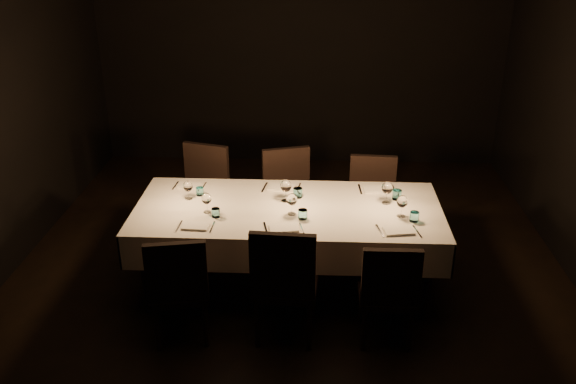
{
  "coord_description": "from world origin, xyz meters",
  "views": [
    {
      "loc": [
        0.22,
        -4.49,
        2.96
      ],
      "look_at": [
        0.0,
        0.0,
        0.9
      ],
      "focal_mm": 38.0,
      "sensor_mm": 36.0,
      "label": 1
    }
  ],
  "objects_px": {
    "chair_near_center": "(285,279)",
    "chair_far_right": "(372,200)",
    "dining_table": "(288,215)",
    "chair_far_left": "(203,190)",
    "chair_far_center": "(289,194)",
    "chair_near_left": "(178,284)",
    "chair_near_right": "(388,289)"
  },
  "relations": [
    {
      "from": "chair_near_left",
      "to": "chair_far_left",
      "type": "relative_size",
      "value": 0.95
    },
    {
      "from": "chair_near_left",
      "to": "chair_far_left",
      "type": "height_order",
      "value": "chair_far_left"
    },
    {
      "from": "chair_near_center",
      "to": "chair_far_center",
      "type": "distance_m",
      "value": 1.5
    },
    {
      "from": "dining_table",
      "to": "chair_far_center",
      "type": "xyz_separation_m",
      "value": [
        -0.03,
        0.77,
        -0.16
      ]
    },
    {
      "from": "dining_table",
      "to": "chair_far_center",
      "type": "distance_m",
      "value": 0.79
    },
    {
      "from": "chair_far_center",
      "to": "chair_far_right",
      "type": "relative_size",
      "value": 1.05
    },
    {
      "from": "dining_table",
      "to": "chair_far_center",
      "type": "bearing_deg",
      "value": 92.16
    },
    {
      "from": "dining_table",
      "to": "chair_near_right",
      "type": "height_order",
      "value": "chair_near_right"
    },
    {
      "from": "chair_near_center",
      "to": "chair_far_right",
      "type": "xyz_separation_m",
      "value": [
        0.75,
        1.46,
        -0.03
      ]
    },
    {
      "from": "chair_far_left",
      "to": "chair_far_right",
      "type": "relative_size",
      "value": 1.05
    },
    {
      "from": "dining_table",
      "to": "chair_near_right",
      "type": "xyz_separation_m",
      "value": [
        0.76,
        -0.74,
        -0.2
      ]
    },
    {
      "from": "chair_far_center",
      "to": "dining_table",
      "type": "bearing_deg",
      "value": -104.65
    },
    {
      "from": "chair_near_right",
      "to": "chair_far_right",
      "type": "xyz_separation_m",
      "value": [
        -0.01,
        1.48,
        0.02
      ]
    },
    {
      "from": "chair_near_right",
      "to": "chair_near_center",
      "type": "bearing_deg",
      "value": -1.13
    },
    {
      "from": "dining_table",
      "to": "chair_near_right",
      "type": "relative_size",
      "value": 2.91
    },
    {
      "from": "chair_near_center",
      "to": "chair_far_left",
      "type": "xyz_separation_m",
      "value": [
        -0.88,
        1.56,
        -0.01
      ]
    },
    {
      "from": "chair_near_center",
      "to": "chair_near_right",
      "type": "distance_m",
      "value": 0.76
    },
    {
      "from": "dining_table",
      "to": "chair_far_right",
      "type": "bearing_deg",
      "value": 44.0
    },
    {
      "from": "chair_near_left",
      "to": "chair_far_center",
      "type": "height_order",
      "value": "chair_far_center"
    },
    {
      "from": "dining_table",
      "to": "chair_near_center",
      "type": "relative_size",
      "value": 2.59
    },
    {
      "from": "chair_near_left",
      "to": "chair_near_right",
      "type": "height_order",
      "value": "chair_near_left"
    },
    {
      "from": "chair_far_center",
      "to": "chair_near_right",
      "type": "bearing_deg",
      "value": -79.16
    },
    {
      "from": "dining_table",
      "to": "chair_near_center",
      "type": "distance_m",
      "value": 0.75
    },
    {
      "from": "chair_far_right",
      "to": "chair_far_center",
      "type": "bearing_deg",
      "value": -179.4
    },
    {
      "from": "chair_near_center",
      "to": "chair_near_right",
      "type": "height_order",
      "value": "chair_near_center"
    },
    {
      "from": "chair_near_center",
      "to": "chair_far_left",
      "type": "height_order",
      "value": "chair_near_center"
    },
    {
      "from": "dining_table",
      "to": "chair_far_center",
      "type": "relative_size",
      "value": 2.65
    },
    {
      "from": "chair_near_center",
      "to": "chair_far_left",
      "type": "bearing_deg",
      "value": -57.0
    },
    {
      "from": "dining_table",
      "to": "chair_far_right",
      "type": "relative_size",
      "value": 2.78
    },
    {
      "from": "dining_table",
      "to": "chair_far_left",
      "type": "bearing_deg",
      "value": 136.3
    },
    {
      "from": "chair_near_right",
      "to": "chair_far_right",
      "type": "relative_size",
      "value": 0.95
    },
    {
      "from": "chair_near_center",
      "to": "chair_far_left",
      "type": "relative_size",
      "value": 1.02
    }
  ]
}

